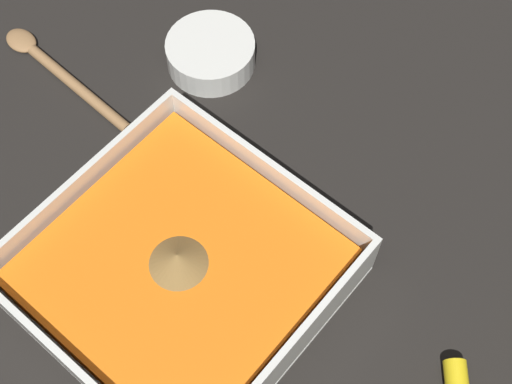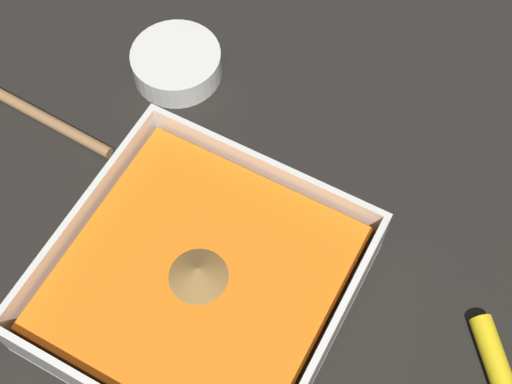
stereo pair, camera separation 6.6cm
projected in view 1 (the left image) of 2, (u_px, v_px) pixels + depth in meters
The scene contains 4 objects.
ground_plane at pixel (200, 238), 0.68m from camera, with size 4.00×4.00×0.00m, color black.
square_dish at pixel (181, 273), 0.63m from camera, with size 0.25×0.25×0.07m.
spice_bowl at pixel (211, 54), 0.77m from camera, with size 0.10×0.10×0.03m.
wooden_spoon at pixel (59, 72), 0.77m from camera, with size 0.20×0.03×0.01m.
Camera 1 is at (-0.23, 0.19, 0.62)m, focal length 50.00 mm.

